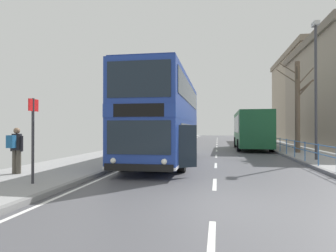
% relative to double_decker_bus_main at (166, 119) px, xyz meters
% --- Properties ---
extents(ground, '(15.80, 140.00, 0.20)m').
position_rel_double_decker_bus_main_xyz_m(ground, '(1.86, -8.18, -2.24)').
color(ground, '#4C4C52').
extents(double_decker_bus_main, '(3.30, 11.08, 4.34)m').
position_rel_double_decker_bus_main_xyz_m(double_decker_bus_main, '(0.00, 0.00, 0.00)').
color(double_decker_bus_main, navy).
rests_on(double_decker_bus_main, ground).
extents(background_bus_far_lane, '(2.76, 9.08, 3.15)m').
position_rel_double_decker_bus_main_xyz_m(background_bus_far_lane, '(5.50, 10.85, -0.56)').
color(background_bus_far_lane, '#19512D').
rests_on(background_bus_far_lane, ground).
extents(pedestrian_railing_far_kerb, '(0.05, 24.08, 0.96)m').
position_rel_double_decker_bus_main_xyz_m(pedestrian_railing_far_kerb, '(7.03, 4.77, -1.48)').
color(pedestrian_railing_far_kerb, '#386BA8').
rests_on(pedestrian_railing_far_kerb, ground).
extents(pedestrian_with_backpack, '(0.55, 0.55, 1.66)m').
position_rel_double_decker_bus_main_xyz_m(pedestrian_with_backpack, '(-4.48, -5.54, -1.17)').
color(pedestrian_with_backpack, '#4C473D').
rests_on(pedestrian_with_backpack, ground).
extents(bus_stop_sign_near, '(0.08, 0.44, 2.52)m').
position_rel_double_decker_bus_main_xyz_m(bus_stop_sign_near, '(-2.72, -7.13, -0.58)').
color(bus_stop_sign_near, '#2D2D33').
rests_on(bus_stop_sign_near, ground).
extents(street_lamp_far_side, '(0.28, 0.60, 7.26)m').
position_rel_double_decker_bus_main_xyz_m(street_lamp_far_side, '(7.78, 1.49, 2.10)').
color(street_lamp_far_side, '#38383D').
rests_on(street_lamp_far_side, ground).
extents(bare_tree_far_00, '(2.17, 2.53, 6.24)m').
position_rel_double_decker_bus_main_xyz_m(bare_tree_far_00, '(8.04, 6.10, 1.16)').
color(bare_tree_far_00, brown).
rests_on(bare_tree_far_00, ground).
extents(background_building_01, '(10.21, 18.17, 12.00)m').
position_rel_double_decker_bus_main_xyz_m(background_building_01, '(16.55, 27.50, 3.75)').
color(background_building_01, gray).
rests_on(background_building_01, ground).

